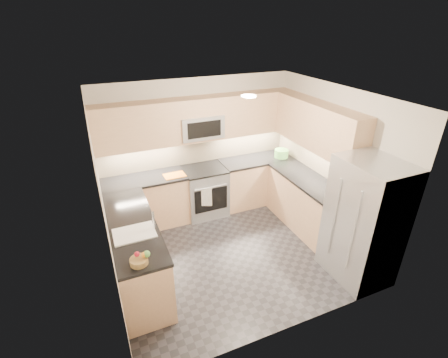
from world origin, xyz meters
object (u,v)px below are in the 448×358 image
gas_range (205,192)px  microwave (200,126)px  utensil_bowl (281,153)px  cutting_board (175,175)px  fruit_basket (139,261)px  refrigerator (364,222)px

gas_range → microwave: (0.00, 0.12, 1.24)m
microwave → utensil_bowl: bearing=-8.1°
utensil_bowl → cutting_board: size_ratio=0.74×
fruit_basket → cutting_board: bearing=64.6°
refrigerator → cutting_board: refrigerator is taller
gas_range → fruit_basket: size_ratio=4.50×
gas_range → cutting_board: size_ratio=2.49×
microwave → utensil_bowl: microwave is taller
microwave → refrigerator: bearing=-60.4°
refrigerator → fruit_basket: (-2.99, 0.31, 0.08)m
refrigerator → utensil_bowl: bearing=86.9°
microwave → fruit_basket: 2.81m
refrigerator → fruit_basket: 3.01m
microwave → utensil_bowl: size_ratio=2.82×
microwave → refrigerator: (1.45, -2.55, -0.80)m
cutting_board → refrigerator: bearing=-49.1°
refrigerator → gas_range: bearing=120.9°
refrigerator → cutting_board: bearing=130.9°
cutting_board → utensil_bowl: bearing=-0.4°
microwave → utensil_bowl: 1.73m
microwave → utensil_bowl: (1.58, -0.22, -0.68)m
gas_range → utensil_bowl: size_ratio=3.37×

